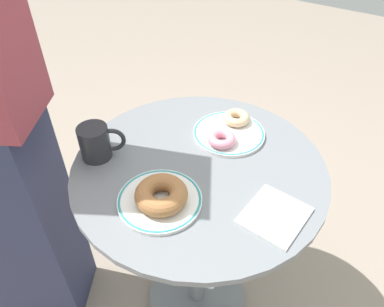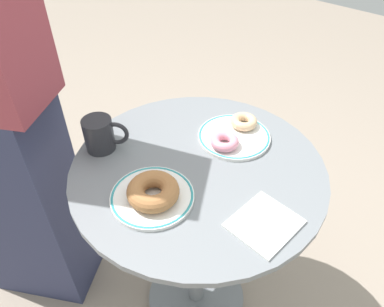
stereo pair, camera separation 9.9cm
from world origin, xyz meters
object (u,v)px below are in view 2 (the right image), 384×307
object	(u,v)px
plate_right	(234,136)
coffee_mug	(100,134)
donut_glazed	(244,122)
donut_cinnamon	(153,191)
paper_napkin	(264,223)
plate_left	(152,196)
donut_pink_frosted	(225,142)
cafe_table	(197,220)

from	to	relation	value
plate_right	coffee_mug	size ratio (longest dim) A/B	1.90
donut_glazed	plate_right	bearing A→B (deg)	-176.72
donut_cinnamon	paper_napkin	xyz separation A→B (m)	(0.11, -0.25, -0.03)
plate_right	donut_cinnamon	distance (m)	0.33
paper_napkin	plate_left	bearing A→B (deg)	112.65
donut_glazed	paper_napkin	distance (m)	0.36
donut_pink_frosted	coffee_mug	distance (m)	0.35
donut_cinnamon	donut_glazed	distance (m)	0.38
plate_left	coffee_mug	xyz separation A→B (m)	(0.05, 0.24, 0.04)
coffee_mug	paper_napkin	bearing A→B (deg)	-83.36
plate_right	donut_glazed	bearing A→B (deg)	3.28
cafe_table	donut_cinnamon	size ratio (longest dim) A/B	5.65
donut_cinnamon	donut_glazed	bearing A→B (deg)	-1.16
paper_napkin	coffee_mug	bearing A→B (deg)	96.64
plate_left	donut_pink_frosted	distance (m)	0.27
plate_left	coffee_mug	world-z (taller)	coffee_mug
plate_right	donut_cinnamon	xyz separation A→B (m)	(-0.33, 0.01, 0.03)
cafe_table	plate_right	bearing A→B (deg)	-1.90
coffee_mug	donut_cinnamon	bearing A→B (deg)	-101.60
donut_cinnamon	donut_glazed	world-z (taller)	donut_cinnamon
plate_right	donut_cinnamon	world-z (taller)	donut_cinnamon
plate_left	plate_right	size ratio (longest dim) A/B	0.98
cafe_table	donut_pink_frosted	bearing A→B (deg)	-5.85
cafe_table	donut_cinnamon	bearing A→B (deg)	178.03
donut_glazed	cafe_table	bearing A→B (deg)	179.45
cafe_table	plate_left	xyz separation A→B (m)	(-0.16, 0.01, 0.24)
donut_pink_frosted	paper_napkin	distance (m)	0.28
donut_glazed	paper_napkin	size ratio (longest dim) A/B	0.55
donut_glazed	donut_pink_frosted	world-z (taller)	same
donut_cinnamon	paper_napkin	distance (m)	0.27
coffee_mug	plate_left	bearing A→B (deg)	-101.25
plate_left	paper_napkin	bearing A→B (deg)	-67.35
paper_napkin	donut_pink_frosted	bearing A→B (deg)	55.10
cafe_table	donut_glazed	size ratio (longest dim) A/B	8.89
cafe_table	plate_left	distance (m)	0.29
plate_left	paper_napkin	world-z (taller)	plate_left
cafe_table	paper_napkin	size ratio (longest dim) A/B	4.86
cafe_table	plate_right	size ratio (longest dim) A/B	3.39
plate_right	coffee_mug	world-z (taller)	coffee_mug
donut_glazed	coffee_mug	bearing A→B (deg)	142.00
paper_napkin	donut_cinnamon	bearing A→B (deg)	113.99
plate_right	paper_napkin	xyz separation A→B (m)	(-0.22, -0.23, -0.00)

